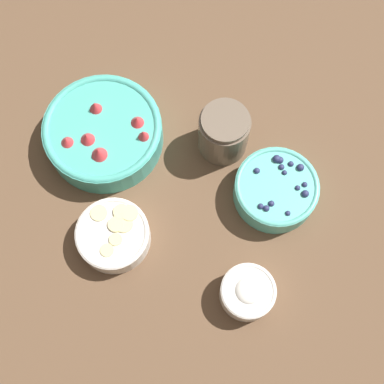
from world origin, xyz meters
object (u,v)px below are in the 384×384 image
(jar_chocolate, at_px, (224,133))
(bowl_blueberries, at_px, (276,189))
(bowl_bananas, at_px, (113,235))
(bowl_cream, at_px, (248,292))
(bowl_strawberries, at_px, (103,132))

(jar_chocolate, bearing_deg, bowl_blueberries, 179.15)
(bowl_bananas, distance_m, bowl_cream, 0.27)
(bowl_strawberries, xyz_separation_m, bowl_bananas, (-0.17, 0.12, -0.01))
(bowl_blueberries, distance_m, jar_chocolate, 0.15)
(bowl_cream, relative_size, jar_chocolate, 0.92)
(bowl_cream, bearing_deg, bowl_bananas, 23.78)
(bowl_blueberries, height_order, bowl_bananas, bowl_blueberries)
(bowl_blueberries, height_order, bowl_cream, bowl_blueberries)
(bowl_strawberries, xyz_separation_m, jar_chocolate, (-0.17, -0.17, 0.01))
(bowl_blueberries, relative_size, jar_chocolate, 1.47)
(bowl_bananas, xyz_separation_m, bowl_cream, (-0.25, -0.11, 0.00))
(bowl_blueberries, distance_m, bowl_cream, 0.20)
(bowl_blueberries, bearing_deg, jar_chocolate, -0.85)
(bowl_cream, bearing_deg, bowl_strawberries, -1.51)
(bowl_cream, height_order, jar_chocolate, jar_chocolate)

